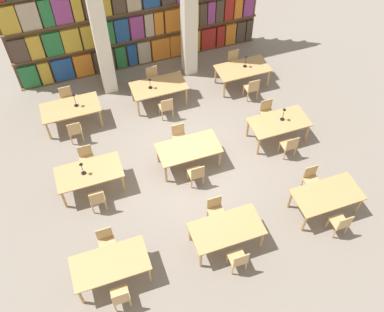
# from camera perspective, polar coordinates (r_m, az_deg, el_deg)

# --- Properties ---
(ground_plane) EXTENTS (40.00, 40.00, 0.00)m
(ground_plane) POSITION_cam_1_polar(r_m,az_deg,el_deg) (13.01, -0.42, -1.01)
(ground_plane) COLOR gray
(pillar_left) EXTENTS (0.46, 0.46, 6.00)m
(pillar_left) POSITION_cam_1_polar(r_m,az_deg,el_deg) (13.93, -12.65, 18.14)
(pillar_left) COLOR silver
(pillar_left) RESTS_ON ground_plane
(reading_table_0) EXTENTS (1.83, 0.96, 0.76)m
(reading_table_0) POSITION_cam_1_polar(r_m,az_deg,el_deg) (10.67, -10.85, -14.04)
(reading_table_0) COLOR tan
(reading_table_0) RESTS_ON ground_plane
(chair_0) EXTENTS (0.42, 0.40, 0.87)m
(chair_0) POSITION_cam_1_polar(r_m,az_deg,el_deg) (10.52, -9.50, -18.05)
(chair_0) COLOR tan
(chair_0) RESTS_ON ground_plane
(chair_1) EXTENTS (0.42, 0.40, 0.87)m
(chair_1) POSITION_cam_1_polar(r_m,az_deg,el_deg) (11.21, -11.34, -11.07)
(chair_1) COLOR tan
(chair_1) RESTS_ON ground_plane
(reading_table_1) EXTENTS (1.83, 0.96, 0.76)m
(reading_table_1) POSITION_cam_1_polar(r_m,az_deg,el_deg) (10.96, 4.62, -9.78)
(reading_table_1) COLOR tan
(reading_table_1) RESTS_ON ground_plane
(chair_2) EXTENTS (0.42, 0.40, 0.87)m
(chair_2) POSITION_cam_1_polar(r_m,az_deg,el_deg) (10.83, 6.22, -13.56)
(chair_2) COLOR tan
(chair_2) RESTS_ON ground_plane
(chair_3) EXTENTS (0.42, 0.40, 0.87)m
(chair_3) POSITION_cam_1_polar(r_m,az_deg,el_deg) (11.50, 3.16, -7.17)
(chair_3) COLOR tan
(chair_3) RESTS_ON ground_plane
(reading_table_2) EXTENTS (1.83, 0.96, 0.76)m
(reading_table_2) POSITION_cam_1_polar(r_m,az_deg,el_deg) (12.04, 17.56, -5.08)
(reading_table_2) COLOR tan
(reading_table_2) RESTS_ON ground_plane
(chair_4) EXTENTS (0.42, 0.40, 0.87)m
(chair_4) POSITION_cam_1_polar(r_m,az_deg,el_deg) (11.91, 19.23, -8.43)
(chair_4) COLOR tan
(chair_4) RESTS_ON ground_plane
(chair_5) EXTENTS (0.42, 0.40, 0.87)m
(chair_5) POSITION_cam_1_polar(r_m,az_deg,el_deg) (12.53, 15.62, -2.93)
(chair_5) COLOR tan
(chair_5) RESTS_ON ground_plane
(reading_table_3) EXTENTS (1.83, 0.96, 0.76)m
(reading_table_3) POSITION_cam_1_polar(r_m,az_deg,el_deg) (12.26, -13.54, -2.30)
(reading_table_3) COLOR tan
(reading_table_3) RESTS_ON ground_plane
(chair_6) EXTENTS (0.42, 0.40, 0.87)m
(chair_6) POSITION_cam_1_polar(r_m,az_deg,el_deg) (11.95, -12.53, -5.59)
(chair_6) COLOR tan
(chair_6) RESTS_ON ground_plane
(chair_7) EXTENTS (0.42, 0.40, 0.87)m
(chair_7) POSITION_cam_1_polar(r_m,az_deg,el_deg) (12.91, -13.86, -0.26)
(chair_7) COLOR tan
(chair_7) RESTS_ON ground_plane
(desk_lamp_0) EXTENTS (0.14, 0.14, 0.45)m
(desk_lamp_0) POSITION_cam_1_polar(r_m,az_deg,el_deg) (11.97, -14.51, -1.35)
(desk_lamp_0) COLOR black
(desk_lamp_0) RESTS_ON reading_table_3
(reading_table_4) EXTENTS (1.83, 0.96, 0.76)m
(reading_table_4) POSITION_cam_1_polar(r_m,az_deg,el_deg) (12.49, -0.45, 0.89)
(reading_table_4) COLOR tan
(reading_table_4) RESTS_ON ground_plane
(chair_8) EXTENTS (0.42, 0.40, 0.87)m
(chair_8) POSITION_cam_1_polar(r_m,az_deg,el_deg) (12.18, 0.58, -2.35)
(chair_8) COLOR tan
(chair_8) RESTS_ON ground_plane
(chair_9) EXTENTS (0.42, 0.40, 0.87)m
(chair_9) POSITION_cam_1_polar(r_m,az_deg,el_deg) (13.11, -1.70, 2.65)
(chair_9) COLOR tan
(chair_9) RESTS_ON ground_plane
(reading_table_5) EXTENTS (1.83, 0.96, 0.76)m
(reading_table_5) POSITION_cam_1_polar(r_m,az_deg,el_deg) (13.47, 11.49, 4.29)
(reading_table_5) COLOR tan
(reading_table_5) RESTS_ON ground_plane
(chair_10) EXTENTS (0.42, 0.40, 0.87)m
(chair_10) POSITION_cam_1_polar(r_m,az_deg,el_deg) (13.19, 12.86, 1.41)
(chair_10) COLOR tan
(chair_10) RESTS_ON ground_plane
(chair_11) EXTENTS (0.42, 0.40, 0.87)m
(chair_11) POSITION_cam_1_polar(r_m,az_deg,el_deg) (14.07, 9.97, 5.84)
(chair_11) COLOR tan
(chair_11) RESTS_ON ground_plane
(desk_lamp_1) EXTENTS (0.14, 0.14, 0.48)m
(desk_lamp_1) POSITION_cam_1_polar(r_m,az_deg,el_deg) (13.27, 12.16, 5.77)
(desk_lamp_1) COLOR black
(desk_lamp_1) RESTS_ON reading_table_5
(reading_table_6) EXTENTS (1.83, 0.96, 0.76)m
(reading_table_6) POSITION_cam_1_polar(r_m,az_deg,el_deg) (14.19, -15.87, 6.04)
(reading_table_6) COLOR tan
(reading_table_6) RESTS_ON ground_plane
(chair_12) EXTENTS (0.42, 0.40, 0.87)m
(chair_12) POSITION_cam_1_polar(r_m,az_deg,el_deg) (13.77, -15.36, 3.33)
(chair_12) COLOR tan
(chair_12) RESTS_ON ground_plane
(chair_13) EXTENTS (0.42, 0.40, 0.87)m
(chair_13) POSITION_cam_1_polar(r_m,az_deg,el_deg) (14.90, -16.33, 7.35)
(chair_13) COLOR tan
(chair_13) RESTS_ON ground_plane
(desk_lamp_2) EXTENTS (0.14, 0.14, 0.50)m
(desk_lamp_2) POSITION_cam_1_polar(r_m,az_deg,el_deg) (13.91, -15.44, 7.51)
(desk_lamp_2) COLOR black
(desk_lamp_2) RESTS_ON reading_table_6
(reading_table_7) EXTENTS (1.83, 0.96, 0.76)m
(reading_table_7) POSITION_cam_1_polar(r_m,az_deg,el_deg) (14.46, -4.46, 9.11)
(reading_table_7) COLOR tan
(reading_table_7) RESTS_ON ground_plane
(chair_14) EXTENTS (0.42, 0.40, 0.87)m
(chair_14) POSITION_cam_1_polar(r_m,az_deg,el_deg) (14.05, -3.46, 6.58)
(chair_14) COLOR tan
(chair_14) RESTS_ON ground_plane
(chair_15) EXTENTS (0.42, 0.40, 0.87)m
(chair_15) POSITION_cam_1_polar(r_m,az_deg,el_deg) (15.16, -5.21, 10.32)
(chair_15) COLOR tan
(chair_15) RESTS_ON ground_plane
(desk_lamp_3) EXTENTS (0.14, 0.14, 0.41)m
(desk_lamp_3) POSITION_cam_1_polar(r_m,az_deg,el_deg) (14.16, -5.65, 9.88)
(desk_lamp_3) COLOR black
(desk_lamp_3) RESTS_ON reading_table_7
(reading_table_8) EXTENTS (1.83, 0.96, 0.76)m
(reading_table_8) POSITION_cam_1_polar(r_m,az_deg,el_deg) (15.23, 6.76, 11.35)
(reading_table_8) COLOR tan
(reading_table_8) RESTS_ON ground_plane
(chair_16) EXTENTS (0.42, 0.40, 0.87)m
(chair_16) POSITION_cam_1_polar(r_m,az_deg,el_deg) (14.85, 7.98, 8.99)
(chair_16) COLOR tan
(chair_16) RESTS_ON ground_plane
(chair_17) EXTENTS (0.42, 0.40, 0.87)m
(chair_17) POSITION_cam_1_polar(r_m,az_deg,el_deg) (15.90, 5.64, 12.45)
(chair_17) COLOR tan
(chair_17) RESTS_ON ground_plane
(desk_lamp_4) EXTENTS (0.14, 0.14, 0.47)m
(desk_lamp_4) POSITION_cam_1_polar(r_m,az_deg,el_deg) (15.06, 7.18, 12.71)
(desk_lamp_4) COLOR black
(desk_lamp_4) RESTS_ON reading_table_8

